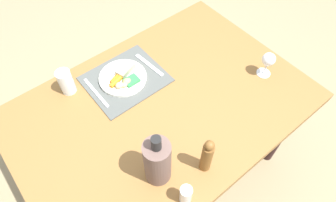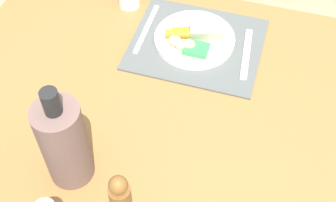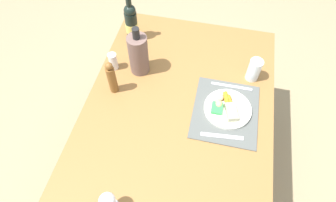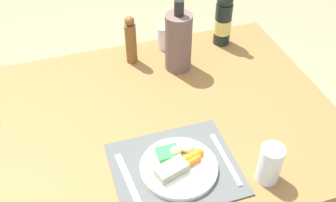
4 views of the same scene
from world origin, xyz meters
name	(u,v)px [view 2 (image 2 of 4)]	position (x,y,z in m)	size (l,w,h in m)	color
dining_table	(190,127)	(0.00, 0.00, 0.64)	(1.39, 0.96, 0.72)	olive
placemat	(197,44)	(0.05, -0.24, 0.73)	(0.38, 0.33, 0.01)	#505450
dinner_plate	(194,38)	(0.06, -0.24, 0.74)	(0.24, 0.24, 0.05)	white
fork	(246,54)	(-0.10, -0.24, 0.73)	(0.02, 0.20, 0.01)	silver
knife	(147,29)	(0.21, -0.25, 0.73)	(0.01, 0.22, 0.01)	silver
cooler_bottle	(64,143)	(0.23, 0.26, 0.85)	(0.10, 0.10, 0.30)	brown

